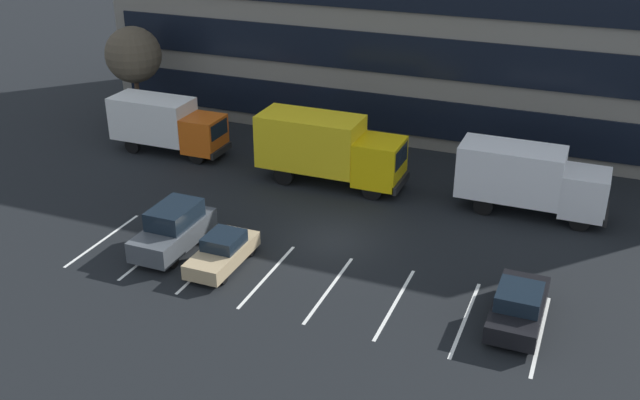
{
  "coord_description": "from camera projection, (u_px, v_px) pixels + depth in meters",
  "views": [
    {
      "loc": [
        10.73,
        -27.98,
        16.2
      ],
      "look_at": [
        -1.05,
        0.97,
        1.4
      ],
      "focal_mm": 41.47,
      "sensor_mm": 36.0,
      "label": 1
    }
  ],
  "objects": [
    {
      "name": "office_building",
      "position": [
        438.0,
        11.0,
        45.95
      ],
      "size": [
        40.99,
        10.8,
        14.4
      ],
      "color": "slate",
      "rests_on": "ground_plane"
    },
    {
      "name": "ground_plane",
      "position": [
        333.0,
        239.0,
        34.01
      ],
      "size": [
        120.0,
        120.0,
        0.0
      ],
      "primitive_type": "plane",
      "color": "black"
    },
    {
      "name": "box_truck_orange",
      "position": [
        166.0,
        123.0,
        43.14
      ],
      "size": [
        6.95,
        2.3,
        3.22
      ],
      "color": "#D85914",
      "rests_on": "ground_plane"
    },
    {
      "name": "suv_charcoal",
      "position": [
        174.0,
        229.0,
        32.85
      ],
      "size": [
        1.91,
        4.5,
        2.03
      ],
      "color": "#474C51",
      "rests_on": "ground_plane"
    },
    {
      "name": "bare_tree",
      "position": [
        133.0,
        55.0,
        45.69
      ],
      "size": [
        3.48,
        3.48,
        6.52
      ],
      "color": "#473323",
      "rests_on": "ground_plane"
    },
    {
      "name": "box_truck_white",
      "position": [
        529.0,
        178.0,
        35.75
      ],
      "size": [
        7.21,
        2.39,
        3.34
      ],
      "color": "white",
      "rests_on": "ground_plane"
    },
    {
      "name": "lot_markings",
      "position": [
        298.0,
        282.0,
        30.63
      ],
      "size": [
        19.74,
        5.4,
        0.01
      ],
      "color": "silver",
      "rests_on": "ground_plane"
    },
    {
      "name": "sedan_black",
      "position": [
        518.0,
        306.0,
        27.69
      ],
      "size": [
        1.83,
        4.38,
        1.57
      ],
      "color": "black",
      "rests_on": "ground_plane"
    },
    {
      "name": "sedan_tan",
      "position": [
        223.0,
        252.0,
        31.62
      ],
      "size": [
        1.66,
        3.96,
        1.42
      ],
      "color": "tan",
      "rests_on": "ground_plane"
    },
    {
      "name": "box_truck_yellow_all",
      "position": [
        328.0,
        147.0,
        38.94
      ],
      "size": [
        7.9,
        2.62,
        3.66
      ],
      "color": "yellow",
      "rests_on": "ground_plane"
    }
  ]
}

